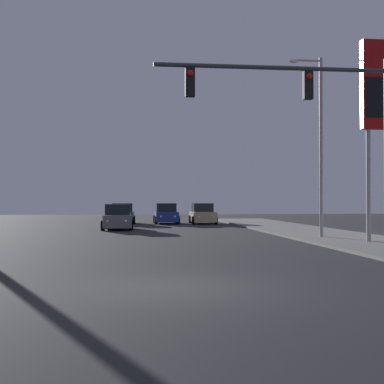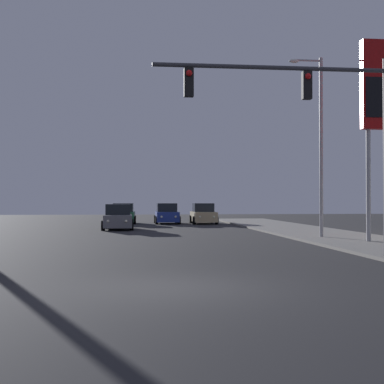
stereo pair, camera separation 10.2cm
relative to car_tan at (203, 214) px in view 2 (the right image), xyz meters
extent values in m
plane|color=#28282B|center=(-4.92, -31.82, -0.76)|extent=(120.00, 120.00, 0.00)
cube|color=gray|center=(4.58, -21.82, -0.70)|extent=(5.00, 60.00, 0.12)
cube|color=tan|center=(0.00, -0.04, -0.18)|extent=(1.84, 4.22, 0.80)
cube|color=black|center=(0.00, 0.11, 0.57)|extent=(1.62, 2.01, 0.70)
cylinder|color=black|center=(-0.90, -1.34, -0.44)|extent=(0.24, 0.64, 0.64)
cylinder|color=black|center=(0.90, -1.34, -0.44)|extent=(0.24, 0.64, 0.64)
cylinder|color=black|center=(-0.90, 1.27, -0.44)|extent=(0.24, 0.64, 0.64)
cylinder|color=black|center=(0.90, 1.27, -0.44)|extent=(0.24, 0.64, 0.64)
sphere|color=#F2EACC|center=(-0.56, -2.16, -0.13)|extent=(0.18, 0.18, 0.18)
sphere|color=#F2EACC|center=(0.56, -2.16, -0.13)|extent=(0.18, 0.18, 0.18)
cube|color=#195933|center=(-6.55, 0.60, -0.18)|extent=(1.93, 4.26, 0.80)
cube|color=black|center=(-6.55, 0.75, 0.57)|extent=(1.66, 2.05, 0.70)
cylinder|color=black|center=(-7.45, -0.70, -0.44)|extent=(0.24, 0.64, 0.64)
cylinder|color=black|center=(-5.65, -0.70, -0.44)|extent=(0.24, 0.64, 0.64)
cylinder|color=black|center=(-7.45, 1.91, -0.44)|extent=(0.24, 0.64, 0.64)
cylinder|color=black|center=(-5.65, 1.91, -0.44)|extent=(0.24, 0.64, 0.64)
sphere|color=#F2EACC|center=(-7.11, -1.52, -0.13)|extent=(0.18, 0.18, 0.18)
sphere|color=#F2EACC|center=(-5.99, -1.52, -0.13)|extent=(0.18, 0.18, 0.18)
cube|color=navy|center=(-2.98, 0.48, -0.18)|extent=(1.82, 4.21, 0.80)
cube|color=black|center=(-2.98, 0.63, 0.57)|extent=(1.61, 2.01, 0.70)
cylinder|color=black|center=(-3.88, -0.82, -0.44)|extent=(0.24, 0.64, 0.64)
cylinder|color=black|center=(-2.08, -0.82, -0.44)|extent=(0.24, 0.64, 0.64)
cylinder|color=black|center=(-3.88, 1.79, -0.44)|extent=(0.24, 0.64, 0.64)
cylinder|color=black|center=(-2.08, 1.79, -0.44)|extent=(0.24, 0.64, 0.64)
sphere|color=#F2EACC|center=(-3.54, -1.64, -0.13)|extent=(0.18, 0.18, 0.18)
sphere|color=#F2EACC|center=(-2.42, -1.64, -0.13)|extent=(0.18, 0.18, 0.18)
cube|color=slate|center=(-6.77, -7.99, -0.18)|extent=(1.85, 4.22, 0.80)
cube|color=black|center=(-6.77, -7.84, 0.57)|extent=(1.63, 2.02, 0.70)
cylinder|color=black|center=(-7.67, -9.29, -0.44)|extent=(0.24, 0.64, 0.64)
cylinder|color=black|center=(-5.87, -9.29, -0.44)|extent=(0.24, 0.64, 0.64)
cylinder|color=black|center=(-7.67, -6.69, -0.44)|extent=(0.24, 0.64, 0.64)
cylinder|color=black|center=(-5.87, -6.69, -0.44)|extent=(0.24, 0.64, 0.64)
sphere|color=#F2EACC|center=(-7.33, -10.11, -0.13)|extent=(0.18, 0.18, 0.18)
sphere|color=#F2EACC|center=(-6.21, -10.11, -0.13)|extent=(0.18, 0.18, 0.18)
cylinder|color=#38383D|center=(-1.36, -26.98, 5.46)|extent=(7.69, 0.14, 0.14)
cube|color=black|center=(-0.21, -26.98, 4.91)|extent=(0.30, 0.24, 0.90)
sphere|color=red|center=(-0.21, -27.12, 5.18)|extent=(0.20, 0.20, 0.20)
cube|color=black|center=(-4.05, -26.98, 4.91)|extent=(0.30, 0.24, 0.90)
sphere|color=red|center=(-4.05, -27.12, 5.18)|extent=(0.20, 0.20, 0.20)
cylinder|color=#99999E|center=(3.61, -17.80, 3.86)|extent=(0.18, 0.18, 9.00)
cylinder|color=#99999E|center=(2.91, -17.80, 8.21)|extent=(1.40, 0.10, 0.10)
ellipsoid|color=silver|center=(2.21, -17.80, 8.16)|extent=(0.50, 0.24, 0.20)
cylinder|color=#99999E|center=(4.63, -20.95, 1.86)|extent=(0.20, 0.20, 5.00)
cube|color=#990C0C|center=(5.33, -20.95, 6.36)|extent=(2.00, 0.40, 4.00)
camera|label=1|loc=(-5.92, -43.69, 1.20)|focal=50.00mm
camera|label=2|loc=(-5.81, -43.70, 1.20)|focal=50.00mm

